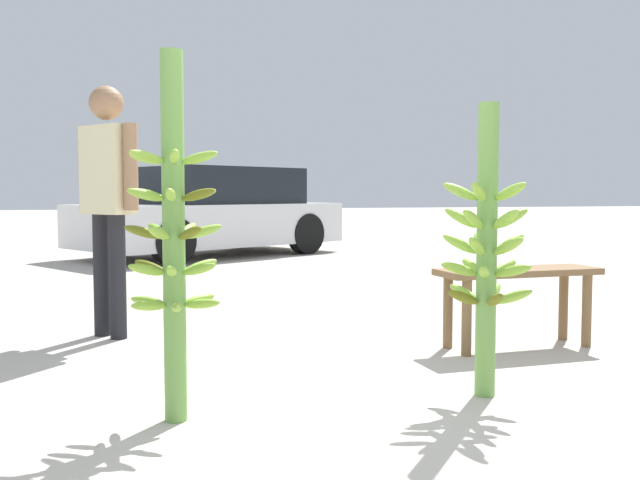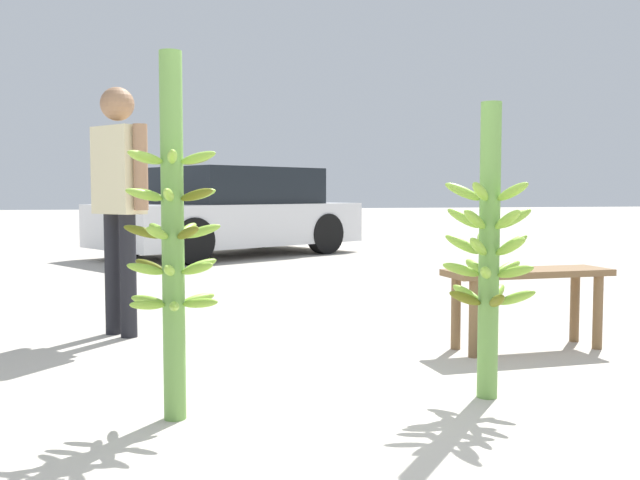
{
  "view_description": "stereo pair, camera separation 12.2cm",
  "coord_description": "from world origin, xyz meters",
  "px_view_note": "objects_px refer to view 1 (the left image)",
  "views": [
    {
      "loc": [
        -0.93,
        -2.81,
        0.98
      ],
      "look_at": [
        -0.04,
        0.3,
        0.76
      ],
      "focal_mm": 40.0,
      "sensor_mm": 36.0,
      "label": 1
    },
    {
      "loc": [
        -0.82,
        -2.84,
        0.98
      ],
      "look_at": [
        -0.04,
        0.3,
        0.76
      ],
      "focal_mm": 40.0,
      "sensor_mm": 36.0,
      "label": 2
    }
  ],
  "objects_px": {
    "banana_stalk_left": "(174,236)",
    "banana_stalk_center": "(487,248)",
    "market_bench": "(518,285)",
    "parked_car": "(212,213)",
    "vendor_person": "(108,186)"
  },
  "relations": [
    {
      "from": "banana_stalk_left",
      "to": "banana_stalk_center",
      "type": "xyz_separation_m",
      "value": [
        1.46,
        -0.03,
        -0.08
      ]
    },
    {
      "from": "banana_stalk_center",
      "to": "market_bench",
      "type": "xyz_separation_m",
      "value": [
        0.73,
        0.9,
        -0.31
      ]
    },
    {
      "from": "banana_stalk_left",
      "to": "market_bench",
      "type": "relative_size",
      "value": 1.49
    },
    {
      "from": "banana_stalk_left",
      "to": "vendor_person",
      "type": "bearing_deg",
      "value": 98.31
    },
    {
      "from": "banana_stalk_center",
      "to": "parked_car",
      "type": "relative_size",
      "value": 0.32
    },
    {
      "from": "market_bench",
      "to": "parked_car",
      "type": "height_order",
      "value": "parked_car"
    },
    {
      "from": "banana_stalk_center",
      "to": "parked_car",
      "type": "bearing_deg",
      "value": 91.73
    },
    {
      "from": "market_bench",
      "to": "parked_car",
      "type": "relative_size",
      "value": 0.24
    },
    {
      "from": "banana_stalk_left",
      "to": "banana_stalk_center",
      "type": "height_order",
      "value": "banana_stalk_left"
    },
    {
      "from": "banana_stalk_left",
      "to": "parked_car",
      "type": "distance_m",
      "value": 8.13
    },
    {
      "from": "banana_stalk_center",
      "to": "vendor_person",
      "type": "relative_size",
      "value": 0.83
    },
    {
      "from": "banana_stalk_center",
      "to": "vendor_person",
      "type": "xyz_separation_m",
      "value": [
        -1.74,
        1.95,
        0.3
      ]
    },
    {
      "from": "banana_stalk_center",
      "to": "market_bench",
      "type": "distance_m",
      "value": 1.2
    },
    {
      "from": "vendor_person",
      "to": "market_bench",
      "type": "distance_m",
      "value": 2.75
    },
    {
      "from": "vendor_person",
      "to": "banana_stalk_left",
      "type": "bearing_deg",
      "value": 151.51
    }
  ]
}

